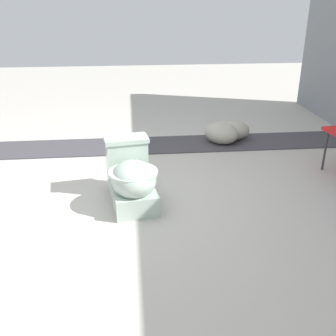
% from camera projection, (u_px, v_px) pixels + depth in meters
% --- Properties ---
extents(ground_plane, '(14.00, 14.00, 0.00)m').
position_uv_depth(ground_plane, '(114.00, 198.00, 3.35)').
color(ground_plane, '#B7B2A8').
extents(gravel_strip, '(0.56, 8.00, 0.01)m').
position_uv_depth(gravel_strip, '(161.00, 145.00, 4.54)').
color(gravel_strip, '#423F44').
rests_on(gravel_strip, ground).
extents(toilet, '(0.68, 0.47, 0.52)m').
position_uv_depth(toilet, '(132.00, 179.00, 3.20)').
color(toilet, '#B2C6B7').
rests_on(toilet, ground).
extents(boulder_near, '(0.36, 0.46, 0.24)m').
position_uv_depth(boulder_near, '(231.00, 130.00, 4.68)').
color(boulder_near, '#ADA899').
rests_on(boulder_near, ground).
extents(boulder_far, '(0.52, 0.52, 0.25)m').
position_uv_depth(boulder_far, '(221.00, 133.00, 4.56)').
color(boulder_far, '#ADA899').
rests_on(boulder_far, ground).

